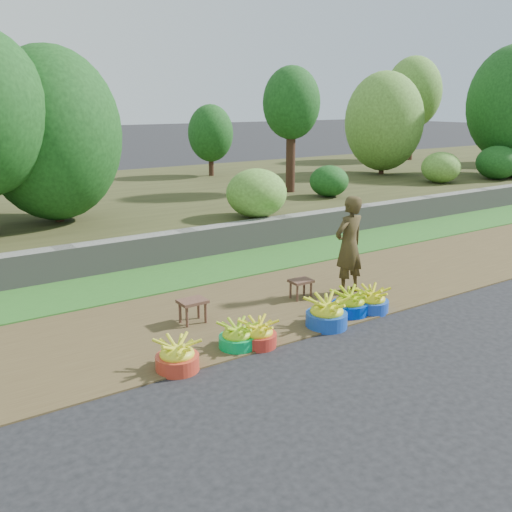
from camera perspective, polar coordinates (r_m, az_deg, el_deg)
ground_plane at (r=7.43m, az=7.83°, el=-7.42°), size 120.00×120.00×0.00m
dirt_shoulder at (r=8.33m, az=2.11°, el=-4.65°), size 80.00×2.50×0.02m
grass_verge at (r=9.93m, az=-4.68°, el=-1.30°), size 80.00×1.50×0.04m
retaining_wall at (r=10.59m, az=-6.97°, el=1.13°), size 80.00×0.35×0.55m
earth_bank at (r=15.04m, az=-15.56°, el=4.82°), size 80.00×10.00×0.50m
basin_a at (r=6.36m, az=-7.89°, el=-9.92°), size 0.48×0.48×0.36m
basin_b at (r=6.82m, az=-1.88°, el=-8.07°), size 0.44×0.44×0.33m
basin_c at (r=6.89m, az=0.24°, el=-7.83°), size 0.44×0.44×0.33m
basin_d at (r=7.48m, az=7.08°, el=-5.74°), size 0.54×0.54×0.41m
basin_e at (r=7.92m, az=9.37°, el=-4.73°), size 0.50×0.50×0.37m
basin_f at (r=8.10m, az=11.47°, el=-4.42°), size 0.48×0.48×0.36m
stool_left at (r=7.52m, az=-6.36°, el=-4.84°), size 0.36×0.28×0.32m
stool_right at (r=8.42m, az=4.51°, el=-2.77°), size 0.33×0.26×0.29m
vendor_woman at (r=8.61m, az=9.28°, el=1.07°), size 0.58×0.41×1.49m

